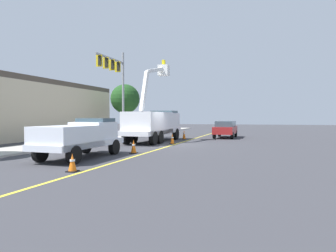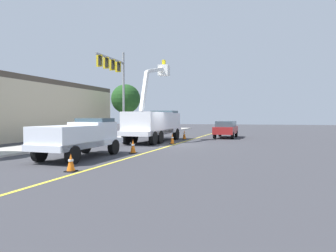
% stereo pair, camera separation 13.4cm
% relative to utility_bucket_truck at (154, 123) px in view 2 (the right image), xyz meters
% --- Properties ---
extents(ground, '(120.00, 120.00, 0.00)m').
position_rel_utility_bucket_truck_xyz_m(ground, '(-2.34, -2.25, -1.62)').
color(ground, '#38383D').
extents(sidewalk_far_side, '(60.08, 8.88, 0.12)m').
position_rel_utility_bucket_truck_xyz_m(sidewalk_far_side, '(-1.62, 5.85, -1.56)').
color(sidewalk_far_side, '#B2ADA3').
rests_on(sidewalk_far_side, ground).
extents(lane_centre_stripe, '(49.82, 4.57, 0.01)m').
position_rel_utility_bucket_truck_xyz_m(lane_centre_stripe, '(-2.34, -2.25, -1.61)').
color(lane_centre_stripe, yellow).
rests_on(lane_centre_stripe, ground).
extents(utility_bucket_truck, '(8.39, 3.21, 7.10)m').
position_rel_utility_bucket_truck_xyz_m(utility_bucket_truck, '(0.00, 0.00, 0.00)').
color(utility_bucket_truck, white).
rests_on(utility_bucket_truck, ground).
extents(service_pickup_truck, '(5.76, 2.59, 2.06)m').
position_rel_utility_bucket_truck_xyz_m(service_pickup_truck, '(-10.45, 0.94, -0.50)').
color(service_pickup_truck, white).
rests_on(service_pickup_truck, ground).
extents(passing_minivan, '(4.95, 2.32, 1.69)m').
position_rel_utility_bucket_truck_xyz_m(passing_minivan, '(6.17, -5.73, -0.64)').
color(passing_minivan, maroon).
rests_on(passing_minivan, ground).
extents(traffic_cone_leading, '(0.40, 0.40, 0.71)m').
position_rel_utility_bucket_truck_xyz_m(traffic_cone_leading, '(-14.00, -0.79, -1.27)').
color(traffic_cone_leading, black).
rests_on(traffic_cone_leading, ground).
extents(traffic_cone_mid_front, '(0.40, 0.40, 0.80)m').
position_rel_utility_bucket_truck_xyz_m(traffic_cone_mid_front, '(-8.00, -1.10, -1.22)').
color(traffic_cone_mid_front, black).
rests_on(traffic_cone_mid_front, ground).
extents(traffic_cone_mid_rear, '(0.40, 0.40, 0.83)m').
position_rel_utility_bucket_truck_xyz_m(traffic_cone_mid_rear, '(-1.73, -1.99, -1.21)').
color(traffic_cone_mid_rear, black).
rests_on(traffic_cone_mid_rear, ground).
extents(traffic_cone_trailing, '(0.40, 0.40, 0.89)m').
position_rel_utility_bucket_truck_xyz_m(traffic_cone_trailing, '(3.17, -2.02, -1.18)').
color(traffic_cone_trailing, black).
rests_on(traffic_cone_trailing, ground).
extents(traffic_signal_mast, '(5.10, 0.86, 8.60)m').
position_rel_utility_bucket_truck_xyz_m(traffic_signal_mast, '(2.17, 4.49, 4.35)').
color(traffic_signal_mast, gray).
rests_on(traffic_signal_mast, ground).
extents(commercial_building_backdrop, '(25.10, 9.11, 5.74)m').
position_rel_utility_bucket_truck_xyz_m(commercial_building_backdrop, '(-0.64, 13.92, 1.25)').
color(commercial_building_backdrop, beige).
rests_on(commercial_building_backdrop, ground).
extents(street_tree_right, '(3.49, 3.49, 6.02)m').
position_rel_utility_bucket_truck_xyz_m(street_tree_right, '(9.00, 6.26, 2.64)').
color(street_tree_right, brown).
rests_on(street_tree_right, ground).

